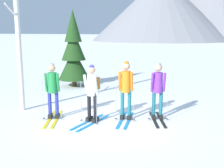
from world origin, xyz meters
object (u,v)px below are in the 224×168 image
Objects in this scene: skier_in_white at (92,90)px; skier_in_purple at (158,88)px; pine_tree_near at (74,52)px; birch_tree_tall at (18,39)px; skier_in_green at (53,89)px; skier_in_orange at (126,86)px.

skier_in_purple is (1.75, 0.99, -0.00)m from skier_in_white.
skier_in_white is at bearing -150.45° from skier_in_purple.
pine_tree_near is 0.76× the size of birch_tree_tall.
skier_in_purple reaches higher than skier_in_white.
skier_in_purple is 0.36× the size of birch_tree_tall.
skier_in_purple is (3.02, 1.15, 0.02)m from skier_in_green.
skier_in_purple is 4.85m from birch_tree_tall.
skier_in_orange is 3.94m from birch_tree_tall.
skier_in_white is 5.60m from pine_tree_near.
skier_in_orange is at bearing 19.74° from skier_in_green.
birch_tree_tall reaches higher than skier_in_purple.
skier_in_purple is at bearing 20.90° from skier_in_green.
pine_tree_near is (-4.94, 3.55, 0.71)m from skier_in_purple.
birch_tree_tall is at bearing -84.94° from pine_tree_near.
birch_tree_tall is at bearing 165.24° from skier_in_green.
skier_in_green is 1.28m from skier_in_white.
skier_in_green is at bearing -160.26° from skier_in_orange.
skier_in_purple is 0.48× the size of pine_tree_near.
skier_in_purple is at bearing 29.55° from skier_in_white.
skier_in_green is 3.23m from skier_in_purple.
birch_tree_tall is (-2.81, 0.24, 1.47)m from skier_in_white.
skier_in_green is 0.99× the size of skier_in_purple.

